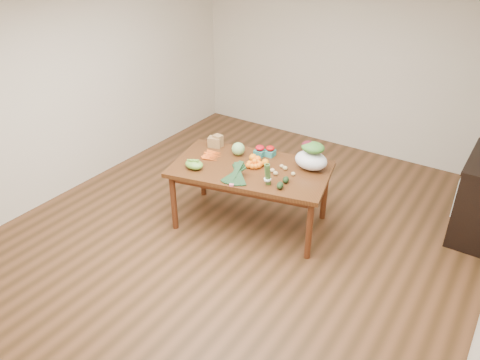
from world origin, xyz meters
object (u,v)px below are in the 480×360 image
Objects in this scene: dining_table at (250,196)px; kale_bunch at (235,175)px; cabbage at (238,149)px; salad_bag at (311,157)px; paper_bag at (215,141)px; mandarin_cluster at (255,163)px; asparagus_bundle at (268,174)px.

dining_table is 4.34× the size of kale_bunch.
cabbage is 0.88m from salad_bag.
paper_bag is at bearing 126.83° from kale_bunch.
cabbage is 0.86× the size of mandarin_cluster.
cabbage is 0.63m from kale_bunch.
mandarin_cluster is 0.49× the size of salad_bag.
salad_bag is (1.22, 0.12, 0.07)m from paper_bag.
mandarin_cluster is at bearing -14.78° from paper_bag.
asparagus_bundle reaches higher than dining_table.
salad_bag is (0.54, 0.70, 0.06)m from kale_bunch.
cabbage is 0.35m from mandarin_cluster.
asparagus_bundle is at bearing -46.43° from dining_table.
paper_bag is at bearing 143.04° from asparagus_bundle.
paper_bag is 0.52× the size of kale_bunch.
kale_bunch is at bearing -98.57° from dining_table.
asparagus_bundle reaches higher than mandarin_cluster.
cabbage is (-0.29, 0.18, 0.45)m from dining_table.
kale_bunch is at bearing -90.16° from mandarin_cluster.
mandarin_cluster is 0.63m from salad_bag.
cabbage is (0.36, -0.03, 0.00)m from paper_bag.
kale_bunch is (0.03, -0.36, 0.45)m from dining_table.
dining_table is 0.58m from kale_bunch.
cabbage is at bearing 135.05° from dining_table.
kale_bunch is at bearing -127.96° from salad_bag.
salad_bag reaches higher than mandarin_cluster.
paper_bag is 0.70m from mandarin_cluster.
dining_table is 0.84m from salad_bag.
dining_table is 0.65m from asparagus_bundle.
mandarin_cluster is at bearing 76.83° from kale_bunch.
asparagus_bundle is (0.32, -0.27, 0.07)m from mandarin_cluster.
salad_bag reaches higher than cabbage.
paper_bag is 0.83× the size of asparagus_bundle.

